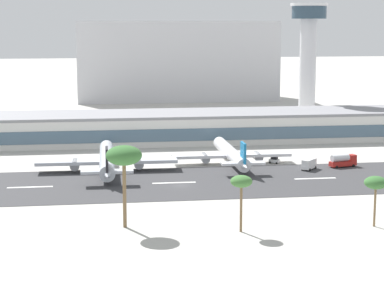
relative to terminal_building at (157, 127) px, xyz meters
The scene contains 16 objects.
ground_plane 73.64m from the terminal_building, 89.80° to the right, with size 1400.00×1400.00×0.00m, color #B2AFA8.
runway_strip 70.00m from the terminal_building, 89.79° to the right, with size 800.00×40.65×0.08m, color #38383A.
runway_centreline_dash_3 80.72m from the terminal_building, 119.94° to the right, with size 12.00×1.20×0.01m, color white.
runway_centreline_dash_4 70.01m from the terminal_building, 91.10° to the right, with size 12.00×1.20×0.01m, color white.
runway_centreline_dash_5 80.00m from the terminal_building, 60.97° to the right, with size 12.00×1.20×0.01m, color white.
terminal_building is the anchor object (origin of this frame).
control_tower 77.82m from the terminal_building, 24.72° to the left, with size 15.48×15.48×51.37m.
distant_hotel_block 148.09m from the terminal_building, 80.49° to the left, with size 111.12×39.06×44.10m, color #BCBCC1.
airliner_black_tail_gate_0 55.59m from the terminal_building, 110.34° to the right, with size 41.74×49.70×10.37m.
airliner_blue_tail_gate_1 49.78m from the terminal_building, 67.05° to the right, with size 37.29×45.95×9.59m.
service_box_truck_0 70.52m from the terminal_building, 54.72° to the right, with size 5.78×6.08×3.25m.
service_baggage_tug_1 57.05m from the terminal_building, 54.72° to the right, with size 3.49×3.26×2.20m.
service_fuel_truck_2 75.85m from the terminal_building, 46.57° to the right, with size 8.88×4.63×3.95m.
palm_tree_1 112.81m from the terminal_building, 98.53° to the right, with size 7.72×7.72×17.88m.
palm_tree_2 118.24m from the terminal_building, 86.41° to the right, with size 4.60×4.60×12.15m.
palm_tree_3 123.56m from the terminal_building, 72.65° to the right, with size 5.02×5.02×11.08m.
Camera 1 is at (-23.02, -187.94, 43.69)m, focal length 67.24 mm.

